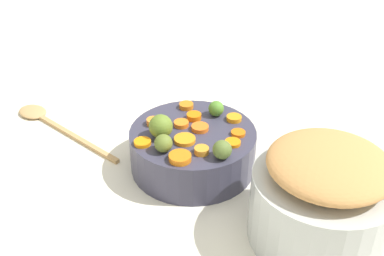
% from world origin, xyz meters
% --- Properties ---
extents(tabletop, '(2.40, 2.40, 0.02)m').
position_xyz_m(tabletop, '(0.00, 0.00, 0.01)').
color(tabletop, silver).
rests_on(tabletop, ground).
extents(serving_bowl_carrots, '(0.23, 0.23, 0.08)m').
position_xyz_m(serving_bowl_carrots, '(0.00, -0.02, 0.06)').
color(serving_bowl_carrots, '#373649').
rests_on(serving_bowl_carrots, tabletop).
extents(metal_pot, '(0.22, 0.22, 0.12)m').
position_xyz_m(metal_pot, '(0.09, 0.23, 0.08)').
color(metal_pot, '#B3B8B5').
rests_on(metal_pot, tabletop).
extents(stuffing_mound, '(0.18, 0.18, 0.05)m').
position_xyz_m(stuffing_mound, '(0.09, 0.23, 0.16)').
color(stuffing_mound, tan).
rests_on(stuffing_mound, metal_pot).
extents(carrot_slice_0, '(0.03, 0.03, 0.01)m').
position_xyz_m(carrot_slice_0, '(0.01, -0.10, 0.10)').
color(carrot_slice_0, orange).
rests_on(carrot_slice_0, serving_bowl_carrots).
extents(carrot_slice_1, '(0.04, 0.04, 0.01)m').
position_xyz_m(carrot_slice_1, '(-0.07, -0.06, 0.10)').
color(carrot_slice_1, orange).
rests_on(carrot_slice_1, serving_bowl_carrots).
extents(carrot_slice_2, '(0.04, 0.04, 0.01)m').
position_xyz_m(carrot_slice_2, '(0.09, -0.01, 0.10)').
color(carrot_slice_2, orange).
rests_on(carrot_slice_2, serving_bowl_carrots).
extents(carrot_slice_3, '(0.03, 0.03, 0.01)m').
position_xyz_m(carrot_slice_3, '(0.06, 0.02, 0.10)').
color(carrot_slice_3, orange).
rests_on(carrot_slice_3, serving_bowl_carrots).
extents(carrot_slice_4, '(0.04, 0.04, 0.01)m').
position_xyz_m(carrot_slice_4, '(0.03, -0.02, 0.10)').
color(carrot_slice_4, orange).
rests_on(carrot_slice_4, serving_bowl_carrots).
extents(carrot_slice_5, '(0.04, 0.04, 0.01)m').
position_xyz_m(carrot_slice_5, '(-0.02, 0.06, 0.10)').
color(carrot_slice_5, orange).
rests_on(carrot_slice_5, serving_bowl_carrots).
extents(carrot_slice_6, '(0.04, 0.04, 0.01)m').
position_xyz_m(carrot_slice_6, '(-0.07, 0.04, 0.10)').
color(carrot_slice_6, orange).
rests_on(carrot_slice_6, serving_bowl_carrots).
extents(carrot_slice_7, '(0.03, 0.03, 0.01)m').
position_xyz_m(carrot_slice_7, '(-0.04, -0.03, 0.10)').
color(carrot_slice_7, orange).
rests_on(carrot_slice_7, serving_bowl_carrots).
extents(carrot_slice_8, '(0.04, 0.04, 0.01)m').
position_xyz_m(carrot_slice_8, '(0.07, -0.08, 0.10)').
color(carrot_slice_8, orange).
rests_on(carrot_slice_8, serving_bowl_carrots).
extents(carrot_slice_9, '(0.04, 0.04, 0.01)m').
position_xyz_m(carrot_slice_9, '(-0.01, -0.01, 0.10)').
color(carrot_slice_9, orange).
rests_on(carrot_slice_9, serving_bowl_carrots).
extents(carrot_slice_10, '(0.04, 0.04, 0.01)m').
position_xyz_m(carrot_slice_10, '(0.01, 0.06, 0.10)').
color(carrot_slice_10, orange).
rests_on(carrot_slice_10, serving_bowl_carrots).
extents(carrot_slice_11, '(0.04, 0.04, 0.01)m').
position_xyz_m(carrot_slice_11, '(-0.01, -0.05, 0.10)').
color(carrot_slice_11, orange).
rests_on(carrot_slice_11, serving_bowl_carrots).
extents(brussels_sprout_0, '(0.03, 0.03, 0.03)m').
position_xyz_m(brussels_sprout_0, '(0.07, -0.04, 0.11)').
color(brussels_sprout_0, olive).
rests_on(brussels_sprout_0, serving_bowl_carrots).
extents(brussels_sprout_1, '(0.03, 0.03, 0.03)m').
position_xyz_m(brussels_sprout_1, '(-0.07, -0.00, 0.11)').
color(brussels_sprout_1, '#4E842B').
rests_on(brussels_sprout_1, serving_bowl_carrots).
extents(brussels_sprout_2, '(0.04, 0.04, 0.04)m').
position_xyz_m(brussels_sprout_2, '(0.04, -0.06, 0.12)').
color(brussels_sprout_2, olive).
rests_on(brussels_sprout_2, serving_bowl_carrots).
extents(brussels_sprout_3, '(0.03, 0.03, 0.03)m').
position_xyz_m(brussels_sprout_3, '(0.06, 0.06, 0.11)').
color(brussels_sprout_3, '#576D30').
rests_on(brussels_sprout_3, serving_bowl_carrots).
extents(wooden_spoon, '(0.13, 0.31, 0.01)m').
position_xyz_m(wooden_spoon, '(-0.03, -0.38, 0.03)').
color(wooden_spoon, tan).
rests_on(wooden_spoon, tabletop).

